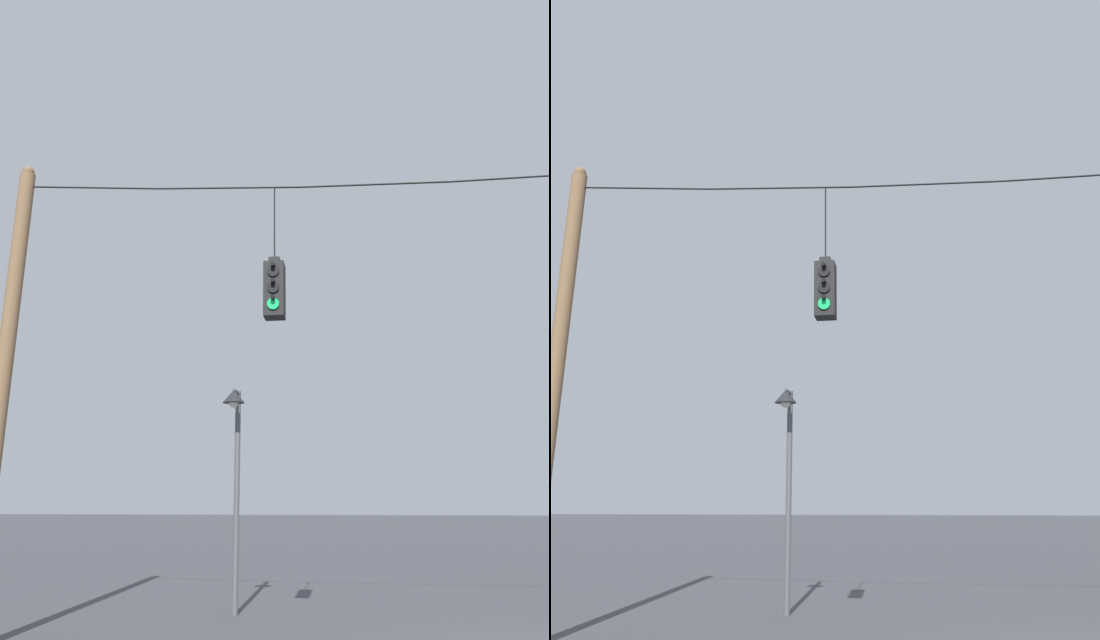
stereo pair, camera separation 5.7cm
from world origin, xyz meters
TOP-DOWN VIEW (x-y plane):
  - utility_pole_left at (-9.00, 0.04)m, footprint 0.28×0.28m
  - span_wire at (0.00, 0.04)m, footprint 18.00×0.03m
  - traffic_light_near_left_pole at (-4.32, 0.04)m, footprint 0.34×0.46m
  - street_lamp at (-5.56, 3.28)m, footprint 0.46×0.80m

SIDE VIEW (x-z plane):
  - street_lamp at x=-5.56m, z-range 1.07..5.57m
  - utility_pole_left at x=-9.00m, z-range -0.01..8.24m
  - traffic_light_near_left_pole at x=-4.32m, z-range 4.40..6.80m
  - span_wire at x=0.00m, z-range 7.32..7.78m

